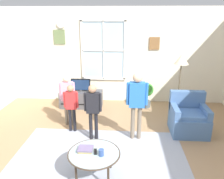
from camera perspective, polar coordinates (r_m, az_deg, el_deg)
The scene contains 17 objects.
ground_plane at distance 4.23m, azimuth -0.94°, elevation -17.19°, with size 6.86×6.35×0.02m, color #9E7A56.
back_wall at distance 6.46m, azimuth 1.01°, elevation 8.70°, with size 6.26×0.17×2.71m.
area_rug at distance 4.18m, azimuth -3.35°, elevation -17.52°, with size 3.16×2.12×0.01m, color #999EAD.
tv_stand at distance 6.29m, azimuth -7.89°, elevation -2.46°, with size 1.17×0.46×0.46m.
television at distance 6.15m, azimuth -8.06°, elevation 1.19°, with size 0.53×0.08×0.36m.
armchair at distance 5.16m, azimuth 19.07°, elevation -7.00°, with size 0.76×0.74×0.87m.
coffee_table at distance 3.57m, azimuth -4.64°, elevation -16.30°, with size 0.82×0.82×0.45m.
book_stack at distance 3.61m, azimuth -6.81°, elevation -15.01°, with size 0.23×0.19×0.05m.
cup at distance 3.47m, azimuth -2.79°, elevation -15.91°, with size 0.08×0.08×0.11m, color #334C8C.
remote_near_books at distance 3.57m, azimuth -4.29°, elevation -15.68°, with size 0.04×0.14×0.02m, color black.
remote_near_cup at distance 3.61m, azimuth -6.03°, elevation -15.30°, with size 0.04×0.14×0.02m, color black.
person_pink_shirt at distance 5.13m, azimuth -11.42°, elevation -1.21°, with size 0.37×0.17×1.21m.
person_red_shirt at distance 4.85m, azimuth -10.46°, elevation -3.43°, with size 0.32×0.15×1.07m.
person_black_shirt at distance 4.45m, azimuth -4.94°, elevation -4.25°, with size 0.36×0.16×1.19m.
person_blue_shirt at distance 4.43m, azimuth 6.44°, elevation -2.35°, with size 0.43×0.19×1.42m.
potted_plant_by_window at distance 6.22m, azimuth 8.94°, elevation -0.69°, with size 0.36×0.36×0.70m.
floor_lamp at distance 5.29m, azimuth 17.37°, elevation 5.75°, with size 0.32×0.32×1.64m.
Camera 1 is at (0.29, -3.43, 2.46)m, focal length 35.48 mm.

